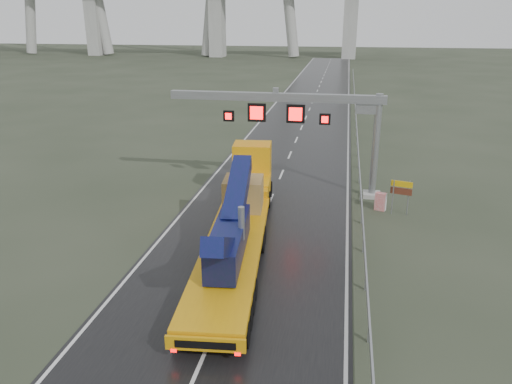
% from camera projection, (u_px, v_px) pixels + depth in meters
% --- Properties ---
extents(ground, '(400.00, 400.00, 0.00)m').
position_uv_depth(ground, '(210.00, 341.00, 19.54)').
color(ground, '#2D3525').
rests_on(ground, ground).
extents(road, '(11.00, 200.00, 0.02)m').
position_uv_depth(road, '(302.00, 128.00, 56.67)').
color(road, black).
rests_on(road, ground).
extents(guardrail, '(0.20, 140.00, 1.40)m').
position_uv_depth(guardrail, '(358.00, 145.00, 46.16)').
color(guardrail, gray).
rests_on(guardrail, ground).
extents(sign_gantry, '(14.90, 1.20, 7.42)m').
position_uv_depth(sign_gantry, '(306.00, 115.00, 34.03)').
color(sign_gantry, '#A0A09C').
rests_on(sign_gantry, ground).
extents(heavy_haul_truck, '(4.51, 19.58, 4.56)m').
position_uv_depth(heavy_haul_truck, '(241.00, 207.00, 28.30)').
color(heavy_haul_truck, orange).
rests_on(heavy_haul_truck, ground).
extents(exit_sign_pair, '(1.30, 0.41, 2.28)m').
position_uv_depth(exit_sign_pair, '(401.00, 191.00, 31.47)').
color(exit_sign_pair, gray).
rests_on(exit_sign_pair, ground).
extents(striped_barrier, '(0.79, 0.59, 1.19)m').
position_uv_depth(striped_barrier, '(381.00, 202.00, 32.51)').
color(striped_barrier, red).
rests_on(striped_barrier, ground).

